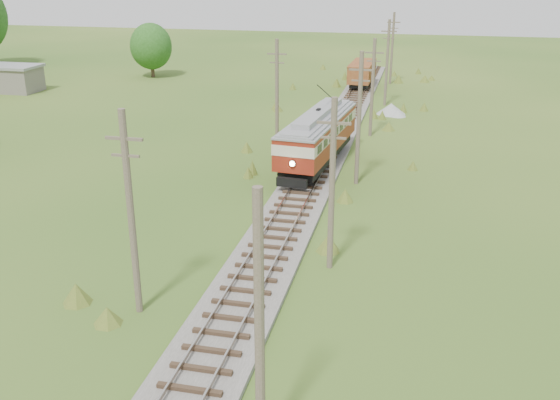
# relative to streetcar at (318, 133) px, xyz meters

# --- Properties ---
(railbed_main) EXTENTS (3.60, 96.00, 0.57)m
(railbed_main) POSITION_rel_streetcar_xyz_m (0.00, 0.16, -2.48)
(railbed_main) COLOR #605B54
(railbed_main) RESTS_ON ground
(streetcar) EXTENTS (4.17, 12.72, 5.76)m
(streetcar) POSITION_rel_streetcar_xyz_m (0.00, 0.00, 0.00)
(streetcar) COLOR black
(streetcar) RESTS_ON ground
(gondola) EXTENTS (2.76, 7.96, 2.62)m
(gondola) POSITION_rel_streetcar_xyz_m (0.00, 31.87, -0.69)
(gondola) COLOR black
(gondola) RESTS_ON ground
(gravel_pile) EXTENTS (3.00, 3.18, 1.09)m
(gravel_pile) POSITION_rel_streetcar_xyz_m (4.41, 18.97, -2.16)
(gravel_pile) COLOR gray
(gravel_pile) RESTS_ON ground
(utility_pole_r_1) EXTENTS (0.30, 0.30, 8.80)m
(utility_pole_r_1) POSITION_rel_streetcar_xyz_m (3.10, -28.84, 1.73)
(utility_pole_r_1) COLOR brown
(utility_pole_r_1) RESTS_ON ground
(utility_pole_r_2) EXTENTS (1.60, 0.30, 8.60)m
(utility_pole_r_2) POSITION_rel_streetcar_xyz_m (3.30, -15.84, 1.76)
(utility_pole_r_2) COLOR brown
(utility_pole_r_2) RESTS_ON ground
(utility_pole_r_3) EXTENTS (1.60, 0.30, 9.00)m
(utility_pole_r_3) POSITION_rel_streetcar_xyz_m (3.20, -2.84, 1.96)
(utility_pole_r_3) COLOR brown
(utility_pole_r_3) RESTS_ON ground
(utility_pole_r_4) EXTENTS (1.60, 0.30, 8.40)m
(utility_pole_r_4) POSITION_rel_streetcar_xyz_m (3.00, 10.16, 1.65)
(utility_pole_r_4) COLOR brown
(utility_pole_r_4) RESTS_ON ground
(utility_pole_r_5) EXTENTS (1.60, 0.30, 8.90)m
(utility_pole_r_5) POSITION_rel_streetcar_xyz_m (3.40, 23.16, 1.91)
(utility_pole_r_5) COLOR brown
(utility_pole_r_5) RESTS_ON ground
(utility_pole_r_6) EXTENTS (1.60, 0.30, 8.70)m
(utility_pole_r_6) POSITION_rel_streetcar_xyz_m (3.20, 36.16, 1.81)
(utility_pole_r_6) COLOR brown
(utility_pole_r_6) RESTS_ON ground
(utility_pole_l_a) EXTENTS (1.60, 0.30, 9.00)m
(utility_pole_l_a) POSITION_rel_streetcar_xyz_m (-4.20, -21.84, 1.96)
(utility_pole_l_a) COLOR brown
(utility_pole_l_a) RESTS_ON ground
(utility_pole_l_b) EXTENTS (1.60, 0.30, 8.60)m
(utility_pole_l_b) POSITION_rel_streetcar_xyz_m (-4.50, 6.16, 1.76)
(utility_pole_l_b) COLOR brown
(utility_pole_l_b) RESTS_ON ground
(tree_mid_a) EXTENTS (5.46, 5.46, 7.03)m
(tree_mid_a) POSITION_rel_streetcar_xyz_m (-28.00, 34.16, 1.35)
(tree_mid_a) COLOR #38281C
(tree_mid_a) RESTS_ON ground
(shed) EXTENTS (6.40, 4.40, 3.10)m
(shed) POSITION_rel_streetcar_xyz_m (-40.00, 21.16, -1.09)
(shed) COLOR slate
(shed) RESTS_ON ground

